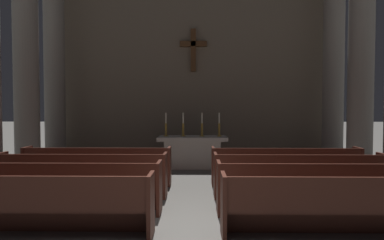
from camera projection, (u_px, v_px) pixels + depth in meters
ground_plane at (187, 236)px, 4.96m from camera, size 80.00×80.00×0.00m
pew_left_row_1 at (31, 205)px, 4.94m from camera, size 3.63×0.50×0.95m
pew_left_row_2 at (62, 187)px, 6.03m from camera, size 3.63×0.50×0.95m
pew_left_row_3 at (82, 175)px, 7.13m from camera, size 3.63×0.50×0.95m
pew_left_row_4 at (98, 166)px, 8.23m from camera, size 3.63×0.50×0.95m
pew_right_row_1 at (345, 206)px, 4.86m from camera, size 3.63×0.50×0.95m
pew_right_row_2 at (318, 188)px, 5.96m from camera, size 3.63×0.50×0.95m
pew_right_row_3 at (299, 176)px, 7.06m from camera, size 3.63×0.50×0.95m
pew_right_row_4 at (285, 166)px, 8.16m from camera, size 3.63×0.50×0.95m
column_left_third at (26, 65)px, 9.79m from camera, size 1.07×1.07×6.54m
column_right_third at (361, 64)px, 9.63m from camera, size 1.07×1.07×6.54m
column_left_fourth at (55, 72)px, 11.73m from camera, size 1.07×1.07×6.54m
column_right_fourth at (333, 72)px, 11.58m from camera, size 1.07×1.07×6.54m
altar at (193, 151)px, 10.59m from camera, size 2.20×0.90×1.01m
candlestick_outer_left at (166, 129)px, 10.57m from camera, size 0.16×0.16×0.75m
candlestick_inner_left at (183, 129)px, 10.56m from camera, size 0.16×0.16×0.75m
candlestick_inner_right at (202, 129)px, 10.55m from camera, size 0.16×0.16×0.75m
candlestick_outer_right at (219, 129)px, 10.55m from camera, size 0.16×0.16×0.75m
apse_with_cross at (193, 61)px, 12.61m from camera, size 10.96×0.44×7.40m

